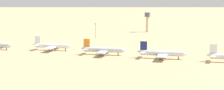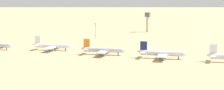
# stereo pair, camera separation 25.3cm
# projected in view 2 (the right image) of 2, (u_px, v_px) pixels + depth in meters

# --- Properties ---
(ground) EXTENTS (4000.00, 4000.00, 0.00)m
(ground) POSITION_uv_depth(u_px,v_px,m) (91.00, 60.00, 255.01)
(ground) COLOR tan
(parked_jet_white_1) EXTENTS (32.63, 27.62, 10.77)m
(parked_jet_white_1) POSITION_uv_depth(u_px,v_px,m) (52.00, 46.00, 294.68)
(parked_jet_white_1) COLOR white
(parked_jet_white_1) RESTS_ON ground
(parked_jet_orange_2) EXTENTS (33.53, 28.42, 11.08)m
(parked_jet_orange_2) POSITION_uv_depth(u_px,v_px,m) (103.00, 50.00, 274.61)
(parked_jet_orange_2) COLOR silver
(parked_jet_orange_2) RESTS_ON ground
(parked_jet_navy_3) EXTENTS (34.31, 28.99, 11.33)m
(parked_jet_navy_3) POSITION_uv_depth(u_px,v_px,m) (162.00, 53.00, 259.32)
(parked_jet_navy_3) COLOR silver
(parked_jet_navy_3) RESTS_ON ground
(control_tower) EXTENTS (5.20, 5.20, 21.29)m
(control_tower) POSITION_uv_depth(u_px,v_px,m) (148.00, 20.00, 420.03)
(control_tower) COLOR #C6B793
(control_tower) RESTS_ON ground
(light_pole_west) EXTENTS (1.80, 0.50, 13.83)m
(light_pole_west) POSITION_uv_depth(u_px,v_px,m) (96.00, 30.00, 368.51)
(light_pole_west) COLOR #59595E
(light_pole_west) RESTS_ON ground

